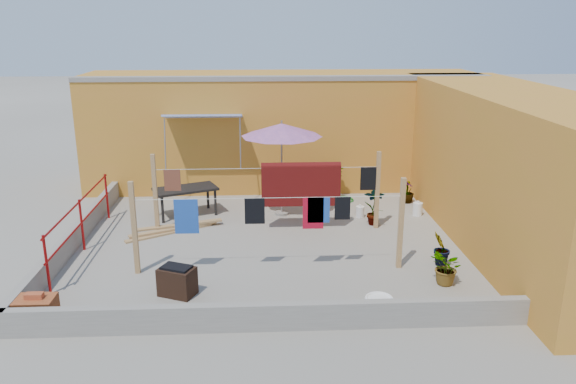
{
  "coord_description": "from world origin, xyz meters",
  "views": [
    {
      "loc": [
        -0.15,
        -11.28,
        4.55
      ],
      "look_at": [
        0.44,
        0.3,
        1.04
      ],
      "focal_mm": 35.0,
      "sensor_mm": 36.0,
      "label": 1
    }
  ],
  "objects_px": {
    "brick_stack": "(36,310)",
    "green_hose": "(345,199)",
    "plant_back_a": "(329,182)",
    "water_jug_b": "(418,209)",
    "water_jug_a": "(360,212)",
    "patio_umbrella": "(282,131)",
    "white_basin": "(379,299)",
    "outdoor_table": "(185,191)",
    "brazier": "(177,281)"
  },
  "relations": [
    {
      "from": "brazier",
      "to": "water_jug_a",
      "type": "height_order",
      "value": "brazier"
    },
    {
      "from": "patio_umbrella",
      "to": "white_basin",
      "type": "distance_m",
      "value": 5.29
    },
    {
      "from": "brazier",
      "to": "plant_back_a",
      "type": "xyz_separation_m",
      "value": [
        3.32,
        5.54,
        0.16
      ]
    },
    {
      "from": "white_basin",
      "to": "green_hose",
      "type": "distance_m",
      "value": 5.67
    },
    {
      "from": "water_jug_a",
      "to": "green_hose",
      "type": "xyz_separation_m",
      "value": [
        -0.17,
        1.35,
        -0.11
      ]
    },
    {
      "from": "patio_umbrella",
      "to": "outdoor_table",
      "type": "bearing_deg",
      "value": 179.07
    },
    {
      "from": "brick_stack",
      "to": "water_jug_a",
      "type": "distance_m",
      "value": 7.61
    },
    {
      "from": "brick_stack",
      "to": "water_jug_a",
      "type": "bearing_deg",
      "value": 38.48
    },
    {
      "from": "water_jug_a",
      "to": "green_hose",
      "type": "bearing_deg",
      "value": 97.14
    },
    {
      "from": "brick_stack",
      "to": "plant_back_a",
      "type": "xyz_separation_m",
      "value": [
        5.4,
        6.4,
        0.2
      ]
    },
    {
      "from": "brick_stack",
      "to": "plant_back_a",
      "type": "distance_m",
      "value": 8.37
    },
    {
      "from": "patio_umbrella",
      "to": "brazier",
      "type": "distance_m",
      "value": 5.0
    },
    {
      "from": "patio_umbrella",
      "to": "brick_stack",
      "type": "xyz_separation_m",
      "value": [
        -4.07,
        -5.07,
        -1.87
      ]
    },
    {
      "from": "patio_umbrella",
      "to": "plant_back_a",
      "type": "relative_size",
      "value": 3.01
    },
    {
      "from": "brick_stack",
      "to": "water_jug_a",
      "type": "xyz_separation_m",
      "value": [
        5.96,
        4.74,
        -0.08
      ]
    },
    {
      "from": "brick_stack",
      "to": "plant_back_a",
      "type": "height_order",
      "value": "plant_back_a"
    },
    {
      "from": "plant_back_a",
      "to": "outdoor_table",
      "type": "bearing_deg",
      "value": -160.61
    },
    {
      "from": "brick_stack",
      "to": "brazier",
      "type": "bearing_deg",
      "value": 22.52
    },
    {
      "from": "brazier",
      "to": "water_jug_b",
      "type": "relative_size",
      "value": 1.94
    },
    {
      "from": "water_jug_b",
      "to": "green_hose",
      "type": "bearing_deg",
      "value": 141.71
    },
    {
      "from": "white_basin",
      "to": "water_jug_b",
      "type": "height_order",
      "value": "water_jug_b"
    },
    {
      "from": "water_jug_a",
      "to": "plant_back_a",
      "type": "height_order",
      "value": "plant_back_a"
    },
    {
      "from": "water_jug_b",
      "to": "water_jug_a",
      "type": "bearing_deg",
      "value": -176.84
    },
    {
      "from": "green_hose",
      "to": "brick_stack",
      "type": "bearing_deg",
      "value": -133.56
    },
    {
      "from": "brick_stack",
      "to": "white_basin",
      "type": "relative_size",
      "value": 1.22
    },
    {
      "from": "brazier",
      "to": "white_basin",
      "type": "xyz_separation_m",
      "value": [
        3.45,
        -0.44,
        -0.22
      ]
    },
    {
      "from": "white_basin",
      "to": "plant_back_a",
      "type": "relative_size",
      "value": 0.57
    },
    {
      "from": "brick_stack",
      "to": "green_hose",
      "type": "height_order",
      "value": "brick_stack"
    },
    {
      "from": "plant_back_a",
      "to": "water_jug_a",
      "type": "bearing_deg",
      "value": -71.39
    },
    {
      "from": "green_hose",
      "to": "plant_back_a",
      "type": "xyz_separation_m",
      "value": [
        -0.39,
        0.31,
        0.39
      ]
    },
    {
      "from": "patio_umbrella",
      "to": "brick_stack",
      "type": "height_order",
      "value": "patio_umbrella"
    },
    {
      "from": "water_jug_b",
      "to": "plant_back_a",
      "type": "bearing_deg",
      "value": 141.64
    },
    {
      "from": "water_jug_a",
      "to": "patio_umbrella",
      "type": "bearing_deg",
      "value": 170.05
    },
    {
      "from": "plant_back_a",
      "to": "brazier",
      "type": "bearing_deg",
      "value": -120.92
    },
    {
      "from": "white_basin",
      "to": "plant_back_a",
      "type": "xyz_separation_m",
      "value": [
        -0.14,
        5.98,
        0.38
      ]
    },
    {
      "from": "brick_stack",
      "to": "plant_back_a",
      "type": "bearing_deg",
      "value": 49.86
    },
    {
      "from": "water_jug_a",
      "to": "water_jug_b",
      "type": "distance_m",
      "value": 1.44
    },
    {
      "from": "white_basin",
      "to": "water_jug_a",
      "type": "distance_m",
      "value": 4.34
    },
    {
      "from": "water_jug_b",
      "to": "brick_stack",
      "type": "bearing_deg",
      "value": -146.95
    },
    {
      "from": "white_basin",
      "to": "water_jug_a",
      "type": "height_order",
      "value": "water_jug_a"
    },
    {
      "from": "patio_umbrella",
      "to": "outdoor_table",
      "type": "height_order",
      "value": "patio_umbrella"
    },
    {
      "from": "white_basin",
      "to": "brick_stack",
      "type": "bearing_deg",
      "value": -175.66
    },
    {
      "from": "outdoor_table",
      "to": "plant_back_a",
      "type": "bearing_deg",
      "value": 19.39
    },
    {
      "from": "white_basin",
      "to": "green_hose",
      "type": "height_order",
      "value": "white_basin"
    },
    {
      "from": "water_jug_a",
      "to": "water_jug_b",
      "type": "bearing_deg",
      "value": 3.16
    },
    {
      "from": "brick_stack",
      "to": "water_jug_a",
      "type": "relative_size",
      "value": 1.88
    },
    {
      "from": "brick_stack",
      "to": "green_hose",
      "type": "distance_m",
      "value": 8.4
    },
    {
      "from": "outdoor_table",
      "to": "brick_stack",
      "type": "distance_m",
      "value": 5.4
    },
    {
      "from": "brick_stack",
      "to": "green_hose",
      "type": "bearing_deg",
      "value": 46.44
    },
    {
      "from": "patio_umbrella",
      "to": "green_hose",
      "type": "xyz_separation_m",
      "value": [
        1.72,
        1.02,
        -2.06
      ]
    }
  ]
}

